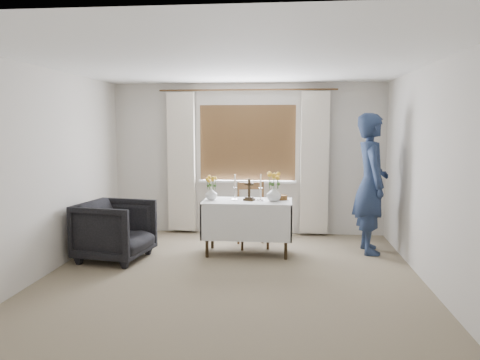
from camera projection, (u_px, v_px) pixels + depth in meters
The scene contains 12 objects.
ground at pixel (230, 281), 5.46m from camera, with size 5.00×5.00×0.00m, color #83795B.
altar_table at pixel (247, 227), 6.59m from camera, with size 1.24×0.64×0.76m, color silver.
wooden_chair at pixel (253, 215), 6.96m from camera, with size 0.44×0.44×0.96m, color brown, non-canonical shape.
armchair at pixel (115, 230), 6.30m from camera, with size 0.86×0.88×0.80m, color black.
person at pixel (371, 183), 6.61m from camera, with size 0.72×0.48×1.98m, color navy.
radiator at pixel (247, 216), 7.82m from camera, with size 1.10×0.10×0.60m, color silver.
wooden_cross at pixel (249, 190), 6.52m from camera, with size 0.14×0.10×0.31m, color black, non-canonical shape.
candlestick_left at pixel (235, 187), 6.58m from camera, with size 0.10×0.10×0.36m, color white, non-canonical shape.
candlestick_right at pixel (261, 187), 6.50m from camera, with size 0.11×0.11×0.37m, color white, non-canonical shape.
flower_vase_left at pixel (211, 194), 6.60m from camera, with size 0.17×0.17×0.18m, color silver.
flower_vase_right at pixel (274, 194), 6.46m from camera, with size 0.20×0.20×0.21m, color silver.
wicker_basket at pixel (281, 197), 6.62m from camera, with size 0.18×0.18×0.07m, color brown.
Camera 1 is at (0.63, -5.25, 1.81)m, focal length 35.00 mm.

